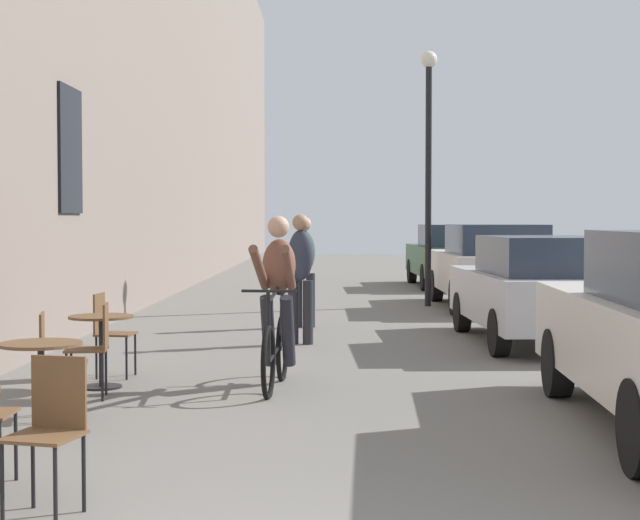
% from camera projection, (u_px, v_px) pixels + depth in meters
% --- Properties ---
extents(cafe_chair_near_toward_wall, '(0.46, 0.46, 0.89)m').
position_uv_depth(cafe_chair_near_toward_wall, '(50.00, 424.00, 5.63)').
color(cafe_chair_near_toward_wall, black).
rests_on(cafe_chair_near_toward_wall, ground_plane).
extents(cafe_table_mid, '(0.64, 0.64, 0.72)m').
position_uv_depth(cafe_table_mid, '(41.00, 368.00, 7.72)').
color(cafe_table_mid, black).
rests_on(cafe_table_mid, ground_plane).
extents(cafe_chair_mid_toward_street, '(0.45, 0.45, 0.89)m').
position_uv_depth(cafe_chair_mid_toward_street, '(55.00, 357.00, 8.38)').
color(cafe_chair_mid_toward_street, black).
rests_on(cafe_chair_mid_toward_street, ground_plane).
extents(cafe_table_far, '(0.64, 0.64, 0.72)m').
position_uv_depth(cafe_table_far, '(101.00, 336.00, 9.87)').
color(cafe_table_far, black).
rests_on(cafe_table_far, ground_plane).
extents(cafe_chair_far_toward_street, '(0.41, 0.41, 0.89)m').
position_uv_depth(cafe_chair_far_toward_street, '(109.00, 329.00, 10.55)').
color(cafe_chair_far_toward_street, black).
rests_on(cafe_chair_far_toward_street, ground_plane).
extents(cafe_chair_far_toward_wall, '(0.42, 0.42, 0.89)m').
position_uv_depth(cafe_chair_far_toward_wall, '(95.00, 343.00, 9.29)').
color(cafe_chair_far_toward_wall, black).
rests_on(cafe_chair_far_toward_wall, ground_plane).
extents(cyclist_on_bicycle, '(0.52, 1.76, 1.74)m').
position_uv_depth(cyclist_on_bicycle, '(277.00, 306.00, 9.95)').
color(cyclist_on_bicycle, black).
rests_on(cyclist_on_bicycle, ground_plane).
extents(pedestrian_near, '(0.37, 0.29, 1.74)m').
position_uv_depth(pedestrian_near, '(301.00, 271.00, 13.32)').
color(pedestrian_near, '#26262D').
rests_on(pedestrian_near, ground_plane).
extents(pedestrian_mid, '(0.34, 0.24, 1.71)m').
position_uv_depth(pedestrian_mid, '(304.00, 265.00, 15.41)').
color(pedestrian_mid, '#26262D').
rests_on(pedestrian_mid, ground_plane).
extents(street_lamp, '(0.32, 0.32, 4.90)m').
position_uv_depth(street_lamp, '(429.00, 145.00, 19.12)').
color(street_lamp, black).
rests_on(street_lamp, ground_plane).
extents(parked_car_second, '(1.86, 4.15, 1.45)m').
position_uv_depth(parked_car_second, '(538.00, 288.00, 13.36)').
color(parked_car_second, '#B7B7BC').
rests_on(parked_car_second, ground_plane).
extents(parked_car_third, '(1.93, 4.47, 1.58)m').
position_uv_depth(parked_car_third, '(491.00, 265.00, 18.72)').
color(parked_car_third, beige).
rests_on(parked_car_third, ground_plane).
extents(parked_car_fourth, '(1.96, 4.41, 1.55)m').
position_uv_depth(parked_car_fourth, '(452.00, 255.00, 24.67)').
color(parked_car_fourth, '#23512D').
rests_on(parked_car_fourth, ground_plane).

